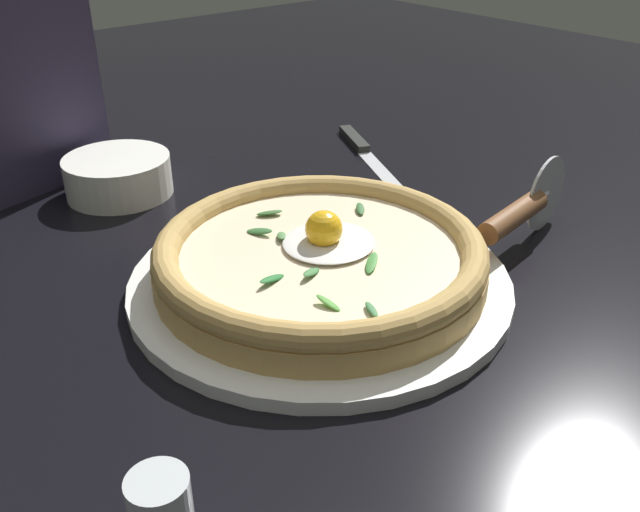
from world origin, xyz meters
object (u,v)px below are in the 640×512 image
at_px(pizza, 320,256).
at_px(side_bowl, 118,176).
at_px(table_knife, 361,147).
at_px(pizza_cutter, 523,209).

distance_m(pizza, side_bowl, 0.31).
relative_size(pizza, table_knife, 1.41).
bearing_deg(pizza_cutter, side_bowl, -56.15).
distance_m(pizza, pizza_cutter, 0.21).
height_order(side_bowl, table_knife, side_bowl).
xyz_separation_m(pizza, side_bowl, (0.05, -0.31, -0.01)).
relative_size(pizza, pizza_cutter, 1.83).
bearing_deg(table_knife, side_bowl, -13.50).
xyz_separation_m(pizza, table_knife, (-0.26, -0.23, -0.03)).
bearing_deg(pizza_cutter, table_knife, -101.74).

